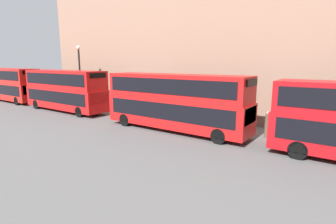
{
  "coord_description": "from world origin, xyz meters",
  "views": [
    {
      "loc": [
        -14.33,
        7.48,
        5.08
      ],
      "look_at": [
        0.48,
        18.06,
        1.62
      ],
      "focal_mm": 28.0,
      "sensor_mm": 36.0,
      "label": 1
    }
  ],
  "objects_px": {
    "bus_third_in_queue": "(65,89)",
    "pedestrian": "(267,125)",
    "bus_second_in_queue": "(175,100)",
    "bus_trailing": "(9,83)"
  },
  "relations": [
    {
      "from": "bus_trailing",
      "to": "bus_third_in_queue",
      "type": "bearing_deg",
      "value": -90.0
    },
    {
      "from": "bus_second_in_queue",
      "to": "bus_third_in_queue",
      "type": "relative_size",
      "value": 1.05
    },
    {
      "from": "bus_second_in_queue",
      "to": "pedestrian",
      "type": "height_order",
      "value": "bus_second_in_queue"
    },
    {
      "from": "bus_third_in_queue",
      "to": "bus_trailing",
      "type": "bearing_deg",
      "value": 90.0
    },
    {
      "from": "bus_third_in_queue",
      "to": "bus_second_in_queue",
      "type": "bearing_deg",
      "value": -90.0
    },
    {
      "from": "bus_second_in_queue",
      "to": "pedestrian",
      "type": "bearing_deg",
      "value": -70.83
    },
    {
      "from": "bus_second_in_queue",
      "to": "bus_trailing",
      "type": "xyz_separation_m",
      "value": [
        -0.0,
        26.31,
        0.04
      ]
    },
    {
      "from": "bus_trailing",
      "to": "pedestrian",
      "type": "height_order",
      "value": "bus_trailing"
    },
    {
      "from": "bus_third_in_queue",
      "to": "pedestrian",
      "type": "xyz_separation_m",
      "value": [
        2.15,
        -20.07,
        -1.51
      ]
    },
    {
      "from": "bus_second_in_queue",
      "to": "bus_third_in_queue",
      "type": "xyz_separation_m",
      "value": [
        -0.0,
        13.89,
        0.02
      ]
    }
  ]
}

